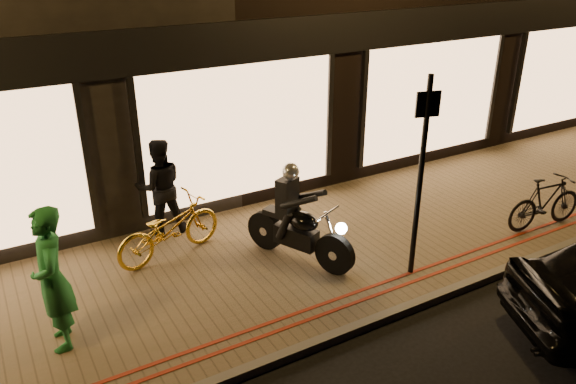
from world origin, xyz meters
The scene contains 10 objects.
ground centered at (0.00, 0.00, 0.00)m, with size 90.00×90.00×0.00m, color black.
sidewalk centered at (0.00, 2.00, 0.06)m, with size 50.00×4.00×0.12m, color brown.
kerb_stone centered at (0.00, 0.05, 0.06)m, with size 50.00×0.14×0.12m, color #59544C.
red_kerb_lines centered at (0.00, 0.55, 0.12)m, with size 50.00×0.26×0.01m.
motorcycle centered at (-0.08, 1.87, 0.73)m, with size 0.94×1.82×1.59m.
sign_post centered at (1.22, 0.68, 1.80)m, with size 0.35×0.12×3.00m.
bicycle_gold centered at (-1.76, 2.95, 0.60)m, with size 0.63×1.81×0.95m, color gold.
bicycle_dark centered at (4.18, 0.66, 0.59)m, with size 0.44×1.57×0.94m, color black.
person_green centered at (-3.62, 1.59, 1.05)m, with size 0.68×0.44×1.85m, color #1D6D2F.
person_dark centered at (-1.59, 3.80, 0.95)m, with size 0.81×0.63×1.66m, color black.
Camera 1 is at (-4.01, -4.66, 4.71)m, focal length 35.00 mm.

